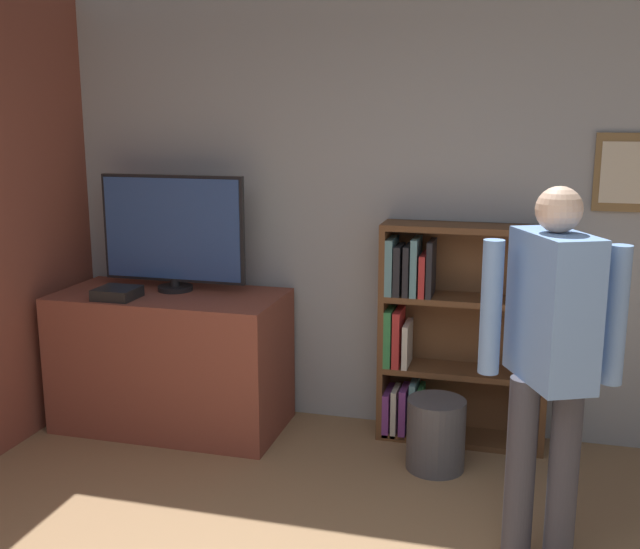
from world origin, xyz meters
name	(u,v)px	position (x,y,z in m)	size (l,w,h in m)	color
wall_back	(406,215)	(0.00, 2.96, 1.35)	(6.35, 0.09, 2.70)	#9EA3A8
tv_ledge	(172,360)	(-1.40, 2.53, 0.43)	(1.41, 0.70, 0.86)	brown
television	(173,232)	(-1.40, 2.62, 1.24)	(0.94, 0.22, 0.73)	black
game_console	(117,293)	(-1.64, 2.34, 0.90)	(0.24, 0.23, 0.07)	black
bookshelf	(445,334)	(0.29, 2.78, 0.66)	(0.99, 0.28, 1.33)	brown
person	(550,348)	(0.84, 1.59, 0.99)	(0.59, 0.50, 1.67)	#383842
waste_bin	(436,434)	(0.29, 2.36, 0.20)	(0.33, 0.33, 0.40)	#4C4C51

